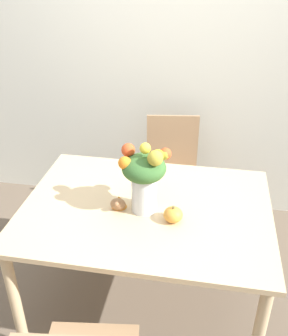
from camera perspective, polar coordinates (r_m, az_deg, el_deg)
ground_plane at (r=2.73m, az=0.26°, el=-18.99°), size 12.00×12.00×0.00m
wall_back at (r=3.11m, az=4.50°, el=16.75°), size 8.00×0.06×2.70m
dining_table at (r=2.26m, az=0.30°, el=-7.54°), size 1.38×1.02×0.78m
flower_vase at (r=2.06m, az=0.08°, el=-1.20°), size 0.26×0.26×0.41m
pumpkin at (r=2.08m, az=4.25°, el=-6.76°), size 0.10×0.10×0.09m
turkey_figurine at (r=2.18m, az=-3.71°, el=-5.02°), size 0.09×0.12×0.07m
dining_chair_near_window at (r=3.07m, az=4.07°, el=-0.89°), size 0.48×0.48×0.92m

